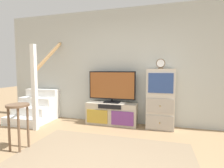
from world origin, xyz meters
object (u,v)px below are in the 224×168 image
(media_console, at_px, (112,114))
(side_cabinet, at_px, (160,99))
(desk_clock, at_px, (161,64))
(television, at_px, (112,86))
(bar_stool_near, at_px, (18,116))

(media_console, relative_size, side_cabinet, 0.91)
(media_console, distance_m, desk_clock, 1.57)
(media_console, xyz_separation_m, desk_clock, (1.07, -0.00, 1.15))
(television, bearing_deg, desk_clock, -1.53)
(side_cabinet, distance_m, desk_clock, 0.75)
(media_console, bearing_deg, side_cabinet, 0.53)
(side_cabinet, height_order, bar_stool_near, side_cabinet)
(desk_clock, distance_m, bar_stool_near, 2.82)
(bar_stool_near, bearing_deg, desk_clock, 36.86)
(bar_stool_near, bearing_deg, media_console, 56.35)
(bar_stool_near, bearing_deg, television, 56.74)
(side_cabinet, bearing_deg, television, 179.28)
(media_console, relative_size, desk_clock, 5.65)
(media_console, height_order, television, television)
(television, xyz_separation_m, bar_stool_near, (-1.08, -1.64, -0.35))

